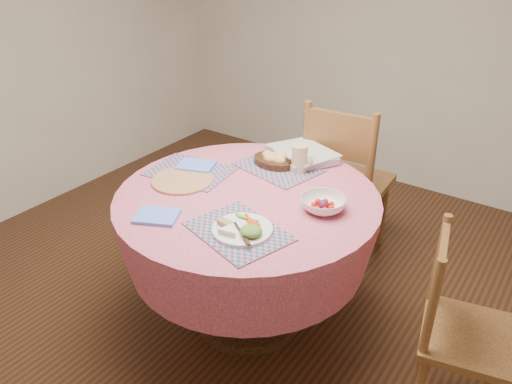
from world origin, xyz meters
TOP-DOWN VIEW (x-y plane):
  - ground at (0.00, 0.00)m, footprint 4.00×4.00m
  - dining_table at (0.00, 0.00)m, footprint 1.24×1.24m
  - chair_right at (1.01, 0.05)m, footprint 0.45×0.46m
  - chair_back at (0.12, 0.81)m, footprint 0.50×0.48m
  - placemat_front at (0.16, -0.28)m, footprint 0.47×0.40m
  - placemat_left at (-0.38, 0.03)m, footprint 0.43×0.35m
  - placemat_back at (-0.04, 0.33)m, footprint 0.45×0.38m
  - wicker_trivet at (-0.34, -0.07)m, footprint 0.30×0.30m
  - napkin_near at (-0.20, -0.39)m, footprint 0.22×0.20m
  - napkin_far at (-0.38, 0.08)m, footprint 0.22×0.19m
  - dinner_plate at (0.18, -0.28)m, footprint 0.25×0.25m
  - bread_bowl at (-0.07, 0.34)m, footprint 0.23×0.23m
  - latte_mug at (0.07, 0.35)m, footprint 0.12×0.08m
  - fruit_bowl at (0.36, 0.08)m, footprint 0.21×0.21m
  - newspaper_stack at (0.00, 0.50)m, footprint 0.43×0.40m

SIDE VIEW (x-z plane):
  - ground at x=0.00m, z-range 0.00..0.00m
  - chair_right at x=1.01m, z-range 0.02..0.86m
  - chair_back at x=0.12m, z-range 0.02..1.04m
  - dining_table at x=0.00m, z-range 0.18..0.93m
  - placemat_front at x=0.16m, z-range 0.75..0.76m
  - placemat_left at x=-0.38m, z-range 0.75..0.76m
  - placemat_back at x=-0.04m, z-range 0.75..0.76m
  - wicker_trivet at x=-0.34m, z-range 0.75..0.76m
  - napkin_near at x=-0.20m, z-range 0.75..0.76m
  - napkin_far at x=-0.38m, z-range 0.76..0.77m
  - dinner_plate at x=0.18m, z-range 0.75..0.80m
  - newspaper_stack at x=0.00m, z-range 0.76..0.80m
  - fruit_bowl at x=0.36m, z-range 0.75..0.81m
  - bread_bowl at x=-0.07m, z-range 0.75..0.83m
  - latte_mug at x=0.07m, z-range 0.76..0.90m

